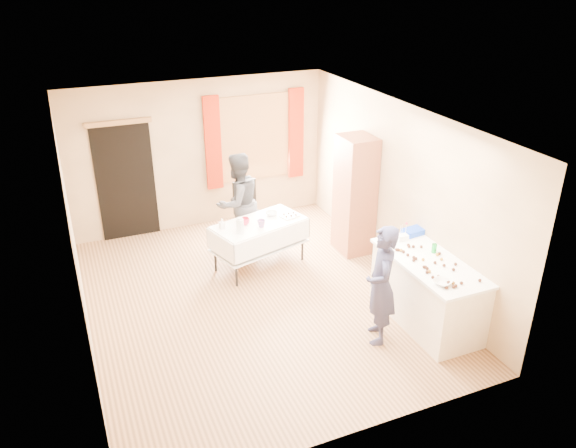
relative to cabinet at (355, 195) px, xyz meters
name	(u,v)px	position (x,y,z in m)	size (l,w,h in m)	color
floor	(256,299)	(-1.99, -0.79, -0.98)	(4.50, 5.50, 0.02)	#9E7047
ceiling	(251,118)	(-1.99, -0.79, 1.64)	(4.50, 5.50, 0.02)	white
wall_back	(200,155)	(-1.99, 1.97, 0.33)	(4.50, 0.02, 2.60)	tan
wall_front	(355,330)	(-1.99, -3.55, 0.33)	(4.50, 0.02, 2.60)	tan
wall_left	(74,246)	(-4.25, -0.79, 0.33)	(0.02, 5.50, 2.60)	tan
wall_right	(398,190)	(0.27, -0.79, 0.33)	(0.02, 5.50, 2.60)	tan
window_frame	(255,138)	(-0.99, 1.93, 0.53)	(1.32, 0.06, 1.52)	olive
window_pane	(255,138)	(-0.99, 1.91, 0.53)	(1.20, 0.02, 1.40)	white
curtain_left	(213,143)	(-1.77, 1.88, 0.53)	(0.28, 0.06, 1.65)	#A21F09
curtain_right	(296,134)	(-0.21, 1.88, 0.53)	(0.28, 0.06, 1.65)	#A21F09
doorway	(126,182)	(-3.29, 1.94, 0.03)	(0.95, 0.04, 2.00)	black
door_lintel	(118,123)	(-3.29, 1.91, 1.05)	(1.05, 0.06, 0.08)	olive
cabinet	(355,195)	(0.00, 0.00, 0.00)	(0.50, 0.60, 1.93)	brown
counter	(427,291)	(-0.10, -2.17, -0.51)	(0.79, 1.67, 0.91)	#F4E7CE
party_table	(259,240)	(-1.61, 0.08, -0.52)	(1.58, 1.10, 0.75)	black
chair	(249,222)	(-1.44, 1.06, -0.67)	(0.44, 0.44, 1.00)	black
girl	(381,285)	(-0.88, -2.26, -0.18)	(0.56, 0.67, 1.56)	#212140
woman	(238,203)	(-1.72, 0.75, -0.14)	(0.97, 0.87, 1.65)	black
soda_can	(434,248)	(0.07, -2.00, 0.01)	(0.07, 0.07, 0.12)	#12922D
mixing_bowl	(442,282)	(-0.32, -2.70, -0.03)	(0.27, 0.27, 0.05)	white
foam_block	(402,238)	(-0.12, -1.54, -0.02)	(0.15, 0.10, 0.08)	white
blue_basket	(414,231)	(0.13, -1.45, -0.02)	(0.30, 0.20, 0.08)	blue
pitcher	(240,226)	(-1.98, -0.17, -0.11)	(0.11, 0.11, 0.22)	silver
cup_red	(245,221)	(-1.82, 0.08, -0.16)	(0.15, 0.15, 0.11)	red
cup_rainbow	(261,223)	(-1.63, -0.09, -0.16)	(0.13, 0.13, 0.11)	red
small_bowl	(271,213)	(-1.33, 0.25, -0.19)	(0.20, 0.20, 0.06)	white
pastry_tray	(290,216)	(-1.09, 0.09, -0.21)	(0.28, 0.20, 0.02)	white
bottle	(222,224)	(-2.19, 0.08, -0.14)	(0.08, 0.09, 0.16)	white
cake_balls	(430,264)	(-0.19, -2.27, -0.03)	(0.52, 1.14, 0.04)	#3F2314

